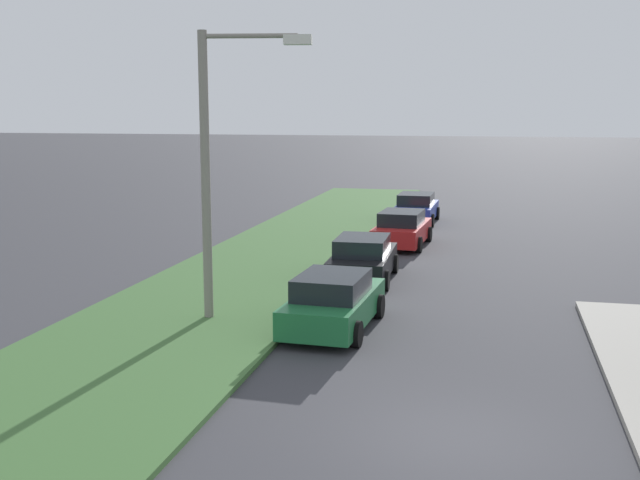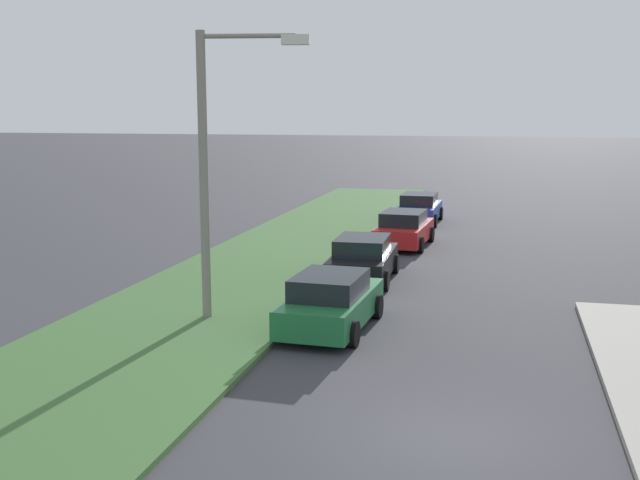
# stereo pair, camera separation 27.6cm
# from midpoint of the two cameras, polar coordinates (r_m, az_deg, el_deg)

# --- Properties ---
(ground) EXTENTS (300.00, 300.00, 0.00)m
(ground) POSITION_cam_midpoint_polar(r_m,az_deg,el_deg) (13.70, 9.85, -14.44)
(ground) COLOR #38383D
(grass_median) EXTENTS (60.00, 6.00, 0.12)m
(grass_median) POSITION_cam_midpoint_polar(r_m,az_deg,el_deg) (24.52, -6.10, -3.37)
(grass_median) COLOR #3D6633
(grass_median) RESTS_ON ground
(parked_car_green) EXTENTS (4.39, 2.19, 1.47)m
(parked_car_green) POSITION_cam_midpoint_polar(r_m,az_deg,el_deg) (19.69, 1.22, -4.60)
(parked_car_green) COLOR #1E6B38
(parked_car_green) RESTS_ON ground
(parked_car_black) EXTENTS (4.34, 2.10, 1.47)m
(parked_car_black) POSITION_cam_midpoint_polar(r_m,az_deg,el_deg) (25.30, 3.50, -1.41)
(parked_car_black) COLOR black
(parked_car_black) RESTS_ON ground
(parked_car_red) EXTENTS (4.40, 2.21, 1.47)m
(parked_car_red) POSITION_cam_midpoint_polar(r_m,az_deg,el_deg) (31.75, 6.45, 0.80)
(parked_car_red) COLOR red
(parked_car_red) RESTS_ON ground
(parked_car_blue) EXTENTS (4.34, 2.09, 1.47)m
(parked_car_blue) POSITION_cam_midpoint_polar(r_m,az_deg,el_deg) (38.41, 7.53, 2.31)
(parked_car_blue) COLOR #23389E
(parked_car_blue) RESTS_ON ground
(streetlight) EXTENTS (0.74, 2.86, 7.50)m
(streetlight) POSITION_cam_midpoint_polar(r_m,az_deg,el_deg) (20.09, -7.21, 6.22)
(streetlight) COLOR gray
(streetlight) RESTS_ON ground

